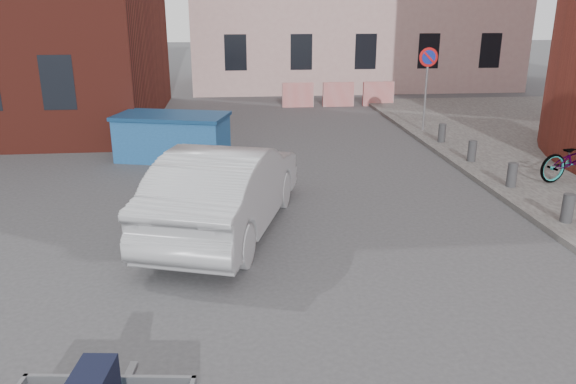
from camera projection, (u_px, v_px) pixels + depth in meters
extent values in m
plane|color=#38383A|center=(252.00, 270.00, 8.98)|extent=(120.00, 120.00, 0.00)
cylinder|color=gray|center=(426.00, 90.00, 18.07)|extent=(0.07, 0.07, 2.60)
cylinder|color=red|center=(429.00, 57.00, 17.72)|extent=(0.60, 0.03, 0.60)
cylinder|color=navy|center=(429.00, 57.00, 17.70)|extent=(0.44, 0.03, 0.44)
cylinder|color=#3A3A3D|center=(568.00, 208.00, 10.55)|extent=(0.22, 0.22, 0.55)
cylinder|color=#3A3A3D|center=(512.00, 175.00, 12.63)|extent=(0.22, 0.22, 0.55)
cylinder|color=#3A3A3D|center=(472.00, 151.00, 14.71)|extent=(0.22, 0.22, 0.55)
cylinder|color=#3A3A3D|center=(442.00, 133.00, 16.79)|extent=(0.22, 0.22, 0.55)
cube|color=red|center=(298.00, 95.00, 23.22)|extent=(1.30, 0.18, 1.00)
cube|color=red|center=(338.00, 94.00, 23.38)|extent=(1.30, 0.18, 1.00)
cube|color=red|center=(378.00, 94.00, 23.54)|extent=(1.30, 0.18, 1.00)
cube|color=#1F5796|center=(173.00, 139.00, 15.28)|extent=(3.13, 2.11, 1.15)
cube|color=navy|center=(171.00, 116.00, 15.09)|extent=(3.25, 2.23, 0.10)
imported|color=#A2A4A9|center=(226.00, 188.00, 10.35)|extent=(3.12, 5.25, 1.63)
imported|color=black|center=(576.00, 158.00, 13.04)|extent=(2.12, 1.14, 1.06)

